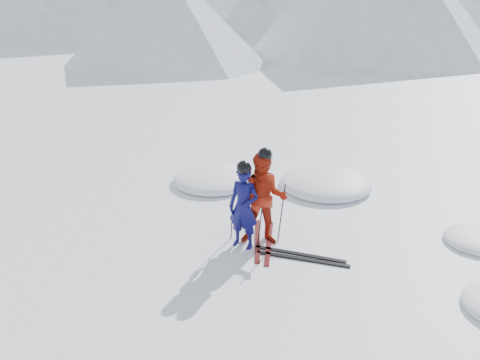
% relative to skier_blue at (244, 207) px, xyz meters
% --- Properties ---
extents(ground, '(160.00, 160.00, 0.00)m').
position_rel_skier_blue_xyz_m(ground, '(1.60, 0.05, -0.81)').
color(ground, white).
rests_on(ground, ground).
extents(skier_blue, '(0.61, 0.42, 1.61)m').
position_rel_skier_blue_xyz_m(skier_blue, '(0.00, 0.00, 0.00)').
color(skier_blue, '#0D0D50').
rests_on(skier_blue, ground).
extents(skier_red, '(1.06, 0.94, 1.81)m').
position_rel_skier_blue_xyz_m(skier_red, '(0.29, 0.28, 0.10)').
color(skier_red, '#AA210D').
rests_on(skier_red, ground).
extents(pole_blue_left, '(0.11, 0.08, 1.07)m').
position_rel_skier_blue_xyz_m(pole_blue_left, '(-0.30, 0.15, -0.27)').
color(pole_blue_left, black).
rests_on(pole_blue_left, ground).
extents(pole_blue_right, '(0.11, 0.07, 1.07)m').
position_rel_skier_blue_xyz_m(pole_blue_right, '(0.25, 0.25, -0.27)').
color(pole_blue_right, black).
rests_on(pole_blue_right, ground).
extents(pole_red_left, '(0.12, 0.10, 1.20)m').
position_rel_skier_blue_xyz_m(pole_red_left, '(-0.01, 0.53, -0.20)').
color(pole_red_left, black).
rests_on(pole_red_left, ground).
extents(pole_red_right, '(0.12, 0.09, 1.20)m').
position_rel_skier_blue_xyz_m(pole_red_right, '(0.59, 0.43, -0.20)').
color(pole_red_right, black).
rests_on(pole_red_right, ground).
extents(ski_worn_left, '(0.71, 1.61, 0.03)m').
position_rel_skier_blue_xyz_m(ski_worn_left, '(0.17, 0.28, -0.79)').
color(ski_worn_left, black).
rests_on(ski_worn_left, ground).
extents(ski_worn_right, '(0.60, 1.65, 0.03)m').
position_rel_skier_blue_xyz_m(ski_worn_right, '(0.41, 0.28, -0.79)').
color(ski_worn_right, black).
rests_on(ski_worn_right, ground).
extents(ski_loose_a, '(1.70, 0.21, 0.03)m').
position_rel_skier_blue_xyz_m(ski_loose_a, '(1.09, 0.10, -0.79)').
color(ski_loose_a, black).
rests_on(ski_loose_a, ground).
extents(ski_loose_b, '(1.70, 0.27, 0.03)m').
position_rel_skier_blue_xyz_m(ski_loose_b, '(1.19, -0.05, -0.79)').
color(ski_loose_b, black).
rests_on(ski_loose_b, ground).
extents(snow_lumps, '(8.13, 5.45, 0.49)m').
position_rel_skier_blue_xyz_m(snow_lumps, '(0.49, 2.64, -0.81)').
color(snow_lumps, white).
rests_on(snow_lumps, ground).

